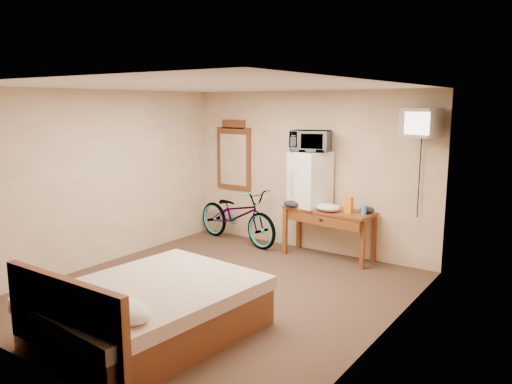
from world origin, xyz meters
TOP-DOWN VIEW (x-y plane):
  - room at (-0.00, 0.00)m, footprint 4.60×4.64m
  - desk at (0.50, 2.00)m, footprint 1.41×0.66m
  - mini_fridge at (0.16, 2.06)m, footprint 0.63×0.62m
  - microwave at (0.16, 2.06)m, footprint 0.65×0.52m
  - snack_bag at (0.85, 1.96)m, footprint 0.13×0.09m
  - blue_cup at (1.07, 1.98)m, footprint 0.08×0.08m
  - cloth_cream at (0.56, 1.89)m, footprint 0.37×0.29m
  - cloth_dark_a at (-0.02, 1.85)m, footprint 0.28×0.21m
  - cloth_dark_b at (1.07, 2.11)m, footprint 0.21×0.17m
  - crt_television at (1.80, 2.02)m, footprint 0.51×0.61m
  - wall_mirror at (-1.45, 2.27)m, footprint 0.70×0.04m
  - bicycle at (-1.14, 1.95)m, footprint 1.85×0.93m
  - bed at (0.21, -1.37)m, footprint 1.74×2.21m

SIDE VIEW (x-z plane):
  - bed at x=0.21m, z-range -0.16..0.74m
  - bicycle at x=-1.14m, z-range 0.00..0.93m
  - desk at x=0.50m, z-range 0.26..1.01m
  - cloth_dark_b at x=1.07m, z-range 0.75..0.85m
  - cloth_dark_a at x=-0.02m, z-range 0.75..0.85m
  - cloth_cream at x=0.56m, z-range 0.75..0.86m
  - blue_cup at x=1.07m, z-range 0.75..0.88m
  - snack_bag at x=0.85m, z-range 0.75..0.99m
  - mini_fridge at x=0.16m, z-range 0.75..1.59m
  - room at x=0.00m, z-range 0.00..2.50m
  - wall_mirror at x=-1.45m, z-range 0.82..2.01m
  - microwave at x=0.16m, z-range 1.59..1.91m
  - crt_television at x=1.80m, z-range 1.87..2.24m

